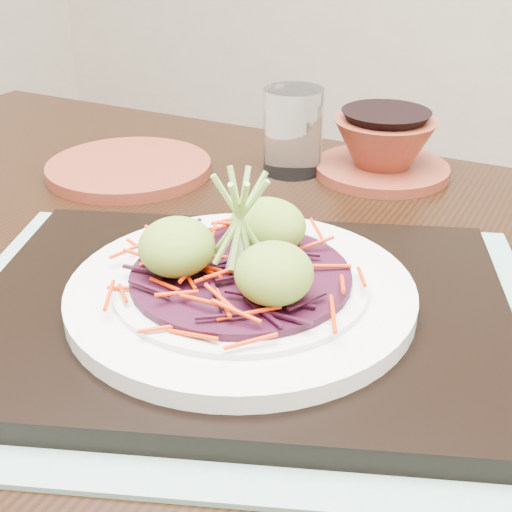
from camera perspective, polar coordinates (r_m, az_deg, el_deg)
The scene contains 11 objects.
dining_table at distance 0.56m, azimuth -1.39°, elevation -12.72°, with size 1.18×0.81×0.72m.
placemat at distance 0.48m, azimuth -1.18°, elevation -5.41°, with size 0.41×0.32×0.00m, color #7DA18C.
serving_tray at distance 0.48m, azimuth -1.19°, elevation -4.43°, with size 0.35×0.26×0.02m, color black.
white_plate at distance 0.47m, azimuth -1.21°, elevation -2.83°, with size 0.23×0.23×0.02m.
cabbage_bed at distance 0.46m, azimuth -1.22°, elevation -1.59°, with size 0.14×0.14×0.01m, color black.
carrot_julienne at distance 0.46m, azimuth -1.23°, elevation -0.83°, with size 0.18×0.18×0.01m, color red, non-canonical shape.
guacamole_scoops at distance 0.45m, azimuth -1.29°, elevation 0.62°, with size 0.13×0.11×0.04m.
scallion_garnish at distance 0.45m, azimuth -1.27°, elevation 2.65°, with size 0.05×0.05×0.08m, color #7EAE45, non-canonical shape.
terracotta_side_plate at distance 0.75m, azimuth -10.12°, elevation 6.94°, with size 0.17×0.17×0.01m, color maroon.
water_glass at distance 0.73m, azimuth 2.96°, elevation 9.95°, with size 0.06×0.06×0.09m, color white.
terracotta_bowl_set at distance 0.74m, azimuth 10.14°, elevation 8.35°, with size 0.17×0.17×0.06m.
Camera 1 is at (0.27, -0.37, 0.98)m, focal length 50.00 mm.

